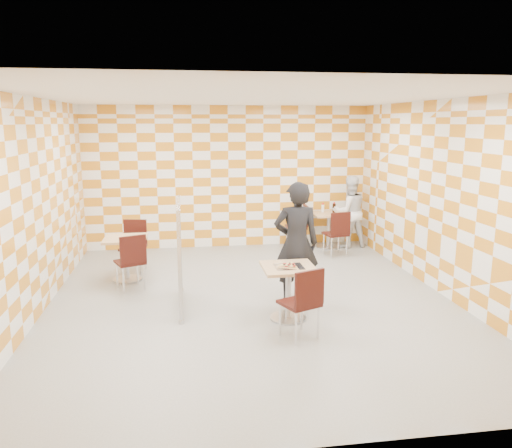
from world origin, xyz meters
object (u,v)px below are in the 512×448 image
at_px(man_dark, 296,243).
at_px(chair_second_side, 300,223).
at_px(chair_empty_far, 134,241).
at_px(main_table, 288,283).
at_px(second_table, 329,224).
at_px(sport_bottle, 323,208).
at_px(soda_bottle, 334,208).
at_px(chair_second_front, 338,230).
at_px(man_white, 349,212).
at_px(empty_table, 126,251).
at_px(chair_empty_near, 131,258).
at_px(chair_main_front, 304,298).
at_px(partition, 180,254).

bearing_deg(man_dark, chair_second_side, -100.50).
xyz_separation_m(chair_empty_far, man_dark, (2.52, -2.05, 0.37)).
distance_m(main_table, second_table, 4.16).
relative_size(sport_bottle, soda_bottle, 0.87).
bearing_deg(chair_second_front, main_table, -118.72).
bearing_deg(man_dark, man_white, -116.89).
bearing_deg(man_white, chair_second_side, -10.51).
bearing_deg(main_table, chair_empty_far, 130.46).
relative_size(chair_empty_far, man_dark, 0.51).
xyz_separation_m(main_table, chair_empty_far, (-2.27, 2.67, 0.04)).
relative_size(empty_table, soda_bottle, 3.26).
bearing_deg(chair_second_front, empty_table, -167.03).
relative_size(chair_second_front, man_dark, 0.51).
distance_m(man_dark, man_white, 3.69).
bearing_deg(chair_empty_near, chair_second_front, 21.08).
xyz_separation_m(chair_second_side, chair_empty_near, (-3.32, -2.37, 0.00)).
height_order(chair_main_front, chair_second_side, same).
bearing_deg(chair_second_side, chair_second_front, -58.04).
distance_m(chair_empty_far, partition, 2.15).
distance_m(main_table, chair_second_front, 3.44).
bearing_deg(man_white, empty_table, 16.27).
xyz_separation_m(main_table, chair_main_front, (0.04, -0.69, 0.04)).
xyz_separation_m(empty_table, soda_bottle, (4.18, 1.74, 0.34)).
bearing_deg(chair_second_front, man_dark, -120.42).
xyz_separation_m(partition, sport_bottle, (3.05, 3.25, 0.05)).
bearing_deg(sport_bottle, chair_empty_near, -147.59).
xyz_separation_m(empty_table, chair_main_front, (2.41, -2.78, 0.04)).
distance_m(chair_empty_far, man_dark, 3.27).
bearing_deg(man_dark, chair_second_front, -116.29).
bearing_deg(man_white, chair_second_front, 52.84).
distance_m(chair_second_side, man_white, 1.08).
bearing_deg(chair_second_front, man_white, 57.13).
bearing_deg(main_table, empty_table, 138.49).
height_order(empty_table, soda_bottle, soda_bottle).
height_order(second_table, man_white, man_white).
bearing_deg(empty_table, chair_empty_far, 81.34).
height_order(chair_empty_near, man_dark, man_dark).
distance_m(chair_empty_far, soda_bottle, 4.26).
bearing_deg(chair_second_side, chair_main_front, -102.99).
distance_m(empty_table, chair_second_front, 4.12).
bearing_deg(chair_empty_near, man_dark, -20.13).
bearing_deg(partition, chair_empty_near, 132.84).
relative_size(man_dark, sport_bottle, 9.12).
bearing_deg(chair_second_front, sport_bottle, 92.90).
height_order(sport_bottle, soda_bottle, soda_bottle).
xyz_separation_m(partition, man_white, (3.60, 3.08, -0.02)).
relative_size(empty_table, partition, 0.48).
xyz_separation_m(chair_second_side, chair_empty_far, (-3.37, -1.23, 0.00)).
bearing_deg(chair_second_front, second_table, 86.22).
relative_size(empty_table, chair_main_front, 0.81).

